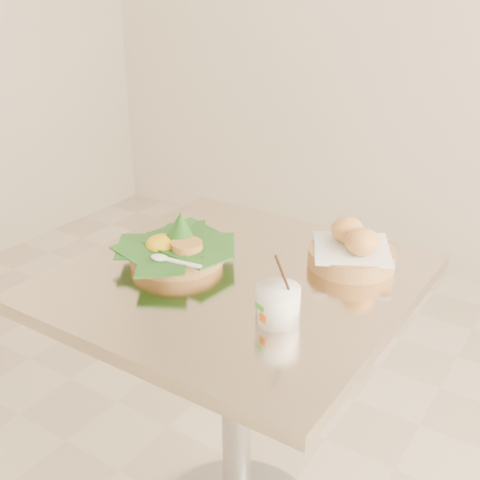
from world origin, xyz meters
The scene contains 4 objects.
cafe_table centered at (0.17, 0.03, 0.53)m, with size 0.70×0.70×0.75m.
rice_basket centered at (0.02, 0.01, 0.78)m, with size 0.26×0.26×0.13m.
bread_basket centered at (0.36, 0.20, 0.78)m, with size 0.22×0.22×0.10m.
coffee_mug centered at (0.34, -0.08, 0.79)m, with size 0.11×0.09×0.14m.
Camera 1 is at (0.80, -0.92, 1.34)m, focal length 45.00 mm.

